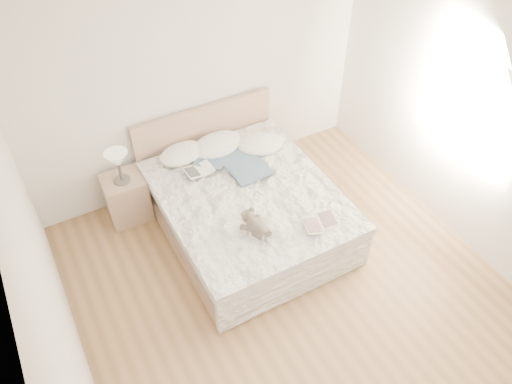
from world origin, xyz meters
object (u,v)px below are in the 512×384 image
table_lamp (117,161)px  childrens_book (320,223)px  photo_book (199,171)px  teddy_bear (257,231)px  bed (245,207)px  nightstand (127,198)px

table_lamp → childrens_book: (1.47, -1.58, -0.21)m
photo_book → childrens_book: 1.45m
teddy_bear → childrens_book: bearing=-29.4°
bed → childrens_book: bearing=-64.5°
photo_book → nightstand: bearing=151.8°
childrens_book → photo_book: bearing=133.9°
bed → photo_book: bed is taller
photo_book → teddy_bear: bearing=-87.0°
nightstand → teddy_bear: bearing=-58.3°
table_lamp → photo_book: size_ratio=1.23×
photo_book → childrens_book: same height
teddy_bear → nightstand: bearing=109.9°
nightstand → table_lamp: 0.56m
photo_book → childrens_book: size_ratio=0.90×
table_lamp → childrens_book: table_lamp is taller
nightstand → table_lamp: (-0.00, -0.03, 0.56)m
nightstand → teddy_bear: teddy_bear is taller
childrens_book → nightstand: bearing=146.8°
bed → teddy_bear: bed is taller
bed → teddy_bear: 0.75m
nightstand → table_lamp: table_lamp is taller
nightstand → childrens_book: childrens_book is taller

